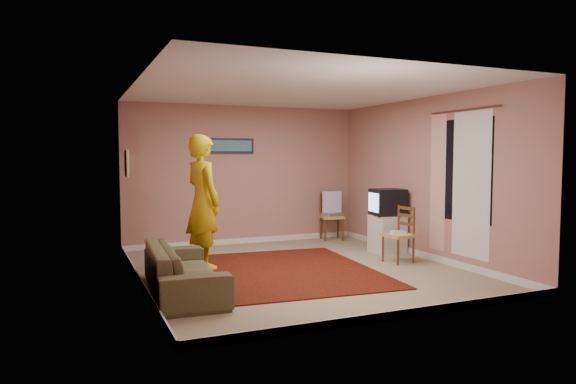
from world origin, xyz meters
name	(u,v)px	position (x,y,z in m)	size (l,w,h in m)	color
ground	(298,270)	(0.00, 0.00, 0.00)	(5.00, 5.00, 0.00)	gray
wall_back	(244,175)	(0.00, 2.50, 1.30)	(4.50, 0.02, 2.60)	#A07269
wall_front	(401,192)	(0.00, -2.50, 1.30)	(4.50, 0.02, 2.60)	#A07269
wall_left	(137,184)	(-2.25, 0.00, 1.30)	(0.02, 5.00, 2.60)	#A07269
wall_right	(425,178)	(2.25, 0.00, 1.30)	(0.02, 5.00, 2.60)	#A07269
ceiling	(299,90)	(0.00, 0.00, 2.60)	(4.50, 5.00, 0.02)	silver
baseboard_back	(245,241)	(0.00, 2.49, 0.05)	(4.50, 0.02, 0.10)	silver
baseboard_front	(399,315)	(0.00, -2.49, 0.05)	(4.50, 0.02, 0.10)	silver
baseboard_left	(140,281)	(-2.24, 0.00, 0.05)	(0.02, 5.00, 0.10)	silver
baseboard_right	(423,255)	(2.24, 0.00, 0.05)	(0.02, 5.00, 0.10)	silver
window	(465,170)	(2.24, -0.90, 1.45)	(0.01, 1.10, 1.50)	black
curtain_sheer	(471,185)	(2.23, -1.05, 1.25)	(0.01, 0.75, 2.10)	silver
curtain_floral	(438,182)	(2.21, -0.35, 1.25)	(0.01, 0.35, 2.10)	beige
curtain_rod	(464,110)	(2.20, -0.90, 2.32)	(0.02, 0.02, 1.40)	#5B331B
picture_back	(229,146)	(-0.30, 2.47, 1.85)	(0.95, 0.04, 0.28)	#15183A
picture_left	(127,163)	(-2.22, 1.60, 1.55)	(0.04, 0.38, 0.42)	#CEBD8D
area_rug	(287,270)	(-0.18, -0.01, 0.01)	(2.42, 3.02, 0.02)	black
tv_cabinet	(387,234)	(1.95, 0.61, 0.32)	(0.51, 0.46, 0.65)	silver
crt_tv	(387,202)	(1.94, 0.61, 0.88)	(0.58, 0.54, 0.45)	black
chair_a	(332,211)	(1.72, 2.20, 0.57)	(0.50, 0.48, 0.51)	tan
dvd_player	(332,214)	(1.72, 2.20, 0.51)	(0.36, 0.26, 0.06)	#A8A8AD
blue_throw	(332,202)	(1.72, 2.20, 0.75)	(0.40, 0.05, 0.42)	#9BB5FF
chair_b	(398,228)	(1.65, -0.13, 0.54)	(0.43, 0.44, 0.48)	tan
game_console	(398,232)	(1.65, -0.13, 0.47)	(0.22, 0.16, 0.04)	silver
sofa	(184,269)	(-1.80, -0.61, 0.29)	(1.98, 0.78, 0.58)	#4E4D2F
person	(203,202)	(-1.24, 0.67, 0.99)	(0.72, 0.47, 1.98)	gold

